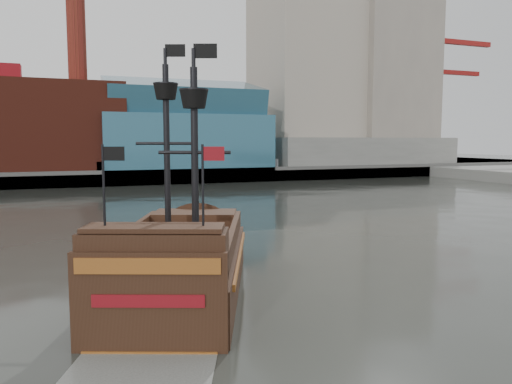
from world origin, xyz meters
name	(u,v)px	position (x,y,z in m)	size (l,w,h in m)	color
ground	(311,292)	(0.00, 0.00, 0.00)	(400.00, 400.00, 0.00)	#262823
promenade_far	(117,170)	(0.00, 92.00, 1.00)	(220.00, 60.00, 2.00)	slate
seawall	(135,178)	(0.00, 62.50, 1.30)	(220.00, 1.00, 2.60)	#4C4C49
skyline	(144,57)	(5.21, 84.56, 24.55)	(149.00, 45.00, 62.00)	brown
crane_a	(437,94)	(78.63, 82.00, 19.11)	(22.50, 4.00, 32.25)	slate
crane_b	(439,111)	(88.23, 92.00, 15.57)	(19.10, 4.00, 26.25)	slate
pirate_ship	(180,271)	(-6.09, 1.82, 1.18)	(11.28, 18.12, 13.06)	black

